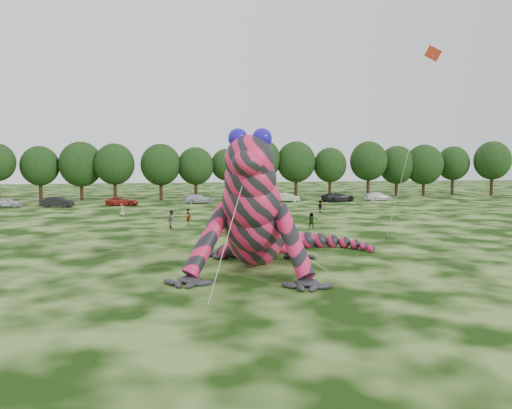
{
  "coord_description": "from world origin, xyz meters",
  "views": [
    {
      "loc": [
        -9.64,
        -28.6,
        6.82
      ],
      "look_at": [
        -3.95,
        2.05,
        4.0
      ],
      "focal_mm": 35.0,
      "sensor_mm": 36.0,
      "label": 1
    }
  ],
  "objects_px": {
    "inflatable_gecko": "(258,198)",
    "car_0": "(8,202)",
    "flying_kite": "(430,67)",
    "tree_12": "(330,172)",
    "spectator_5": "(311,220)",
    "car_6": "(338,197)",
    "tree_6": "(115,172)",
    "tree_9": "(226,174)",
    "tree_13": "(368,169)",
    "car_3": "(199,199)",
    "car_7": "(378,196)",
    "spectator_1": "(172,219)",
    "tree_16": "(453,171)",
    "tree_14": "(397,171)",
    "tree_11": "(296,169)",
    "car_2": "(122,201)",
    "tree_5": "(81,171)",
    "tree_7": "(161,172)",
    "car_1": "(57,202)",
    "car_5": "(287,197)",
    "tree_17": "(492,168)",
    "tree_4": "(40,173)",
    "car_4": "(247,200)",
    "spectator_0": "(188,216)",
    "spectator_2": "(320,207)",
    "spectator_4": "(122,209)",
    "tree_8": "(196,173)",
    "tree_10": "(261,168)",
    "tree_15": "(424,170)"
  },
  "relations": [
    {
      "from": "inflatable_gecko",
      "to": "car_0",
      "type": "distance_m",
      "value": 53.21
    },
    {
      "from": "inflatable_gecko",
      "to": "flying_kite",
      "type": "relative_size",
      "value": 1.07
    },
    {
      "from": "tree_12",
      "to": "spectator_5",
      "type": "height_order",
      "value": "tree_12"
    },
    {
      "from": "tree_12",
      "to": "car_6",
      "type": "bearing_deg",
      "value": -100.72
    },
    {
      "from": "tree_12",
      "to": "tree_6",
      "type": "bearing_deg",
      "value": -178.39
    },
    {
      "from": "tree_9",
      "to": "tree_13",
      "type": "distance_m",
      "value": 26.08
    },
    {
      "from": "flying_kite",
      "to": "car_3",
      "type": "height_order",
      "value": "flying_kite"
    },
    {
      "from": "car_7",
      "to": "spectator_1",
      "type": "relative_size",
      "value": 2.68
    },
    {
      "from": "tree_16",
      "to": "car_3",
      "type": "height_order",
      "value": "tree_16"
    },
    {
      "from": "tree_12",
      "to": "spectator_1",
      "type": "bearing_deg",
      "value": -128.38
    },
    {
      "from": "tree_9",
      "to": "tree_14",
      "type": "distance_m",
      "value": 32.43
    },
    {
      "from": "tree_11",
      "to": "car_0",
      "type": "height_order",
      "value": "tree_11"
    },
    {
      "from": "car_2",
      "to": "tree_5",
      "type": "bearing_deg",
      "value": 35.06
    },
    {
      "from": "tree_7",
      "to": "tree_5",
      "type": "bearing_deg",
      "value": 172.87
    },
    {
      "from": "tree_11",
      "to": "car_0",
      "type": "relative_size",
      "value": 2.58
    },
    {
      "from": "tree_12",
      "to": "tree_11",
      "type": "bearing_deg",
      "value": 175.82
    },
    {
      "from": "car_1",
      "to": "spectator_1",
      "type": "distance_m",
      "value": 29.7
    },
    {
      "from": "tree_16",
      "to": "spectator_1",
      "type": "relative_size",
      "value": 5.29
    },
    {
      "from": "car_6",
      "to": "car_5",
      "type": "bearing_deg",
      "value": 67.57
    },
    {
      "from": "inflatable_gecko",
      "to": "car_6",
      "type": "bearing_deg",
      "value": 80.8
    },
    {
      "from": "tree_6",
      "to": "car_1",
      "type": "xyz_separation_m",
      "value": [
        -7.12,
        -10.3,
        -3.99
      ]
    },
    {
      "from": "flying_kite",
      "to": "tree_17",
      "type": "relative_size",
      "value": 1.56
    },
    {
      "from": "tree_11",
      "to": "car_0",
      "type": "bearing_deg",
      "value": -167.5
    },
    {
      "from": "tree_4",
      "to": "tree_9",
      "type": "relative_size",
      "value": 1.04
    },
    {
      "from": "car_6",
      "to": "tree_4",
      "type": "bearing_deg",
      "value": 66.1
    },
    {
      "from": "tree_6",
      "to": "car_4",
      "type": "relative_size",
      "value": 2.33
    },
    {
      "from": "tree_12",
      "to": "car_5",
      "type": "xyz_separation_m",
      "value": [
        -10.03,
        -7.9,
        -3.79
      ]
    },
    {
      "from": "spectator_0",
      "to": "car_4",
      "type": "bearing_deg",
      "value": -60.61
    },
    {
      "from": "tree_14",
      "to": "spectator_2",
      "type": "distance_m",
      "value": 35.16
    },
    {
      "from": "flying_kite",
      "to": "spectator_2",
      "type": "distance_m",
      "value": 27.04
    },
    {
      "from": "flying_kite",
      "to": "spectator_1",
      "type": "height_order",
      "value": "flying_kite"
    },
    {
      "from": "tree_16",
      "to": "tree_11",
      "type": "bearing_deg",
      "value": -177.87
    },
    {
      "from": "spectator_0",
      "to": "tree_14",
      "type": "bearing_deg",
      "value": -86.09
    },
    {
      "from": "tree_17",
      "to": "tree_12",
      "type": "bearing_deg",
      "value": 178.07
    },
    {
      "from": "tree_5",
      "to": "car_3",
      "type": "distance_m",
      "value": 21.4
    },
    {
      "from": "tree_7",
      "to": "spectator_2",
      "type": "xyz_separation_m",
      "value": [
        20.26,
        -24.13,
        -3.96
      ]
    },
    {
      "from": "car_0",
      "to": "car_7",
      "type": "height_order",
      "value": "car_7"
    },
    {
      "from": "inflatable_gecko",
      "to": "car_6",
      "type": "relative_size",
      "value": 3.17
    },
    {
      "from": "tree_14",
      "to": "tree_6",
      "type": "bearing_deg",
      "value": -177.71
    },
    {
      "from": "car_6",
      "to": "spectator_4",
      "type": "relative_size",
      "value": 3.14
    },
    {
      "from": "car_1",
      "to": "inflatable_gecko",
      "type": "bearing_deg",
      "value": -144.37
    },
    {
      "from": "tree_5",
      "to": "tree_8",
      "type": "xyz_separation_m",
      "value": [
        18.91,
        -1.45,
        -0.43
      ]
    },
    {
      "from": "tree_10",
      "to": "tree_11",
      "type": "xyz_separation_m",
      "value": [
        6.39,
        -0.38,
        -0.22
      ]
    },
    {
      "from": "tree_13",
      "to": "car_5",
      "type": "height_order",
      "value": "tree_13"
    },
    {
      "from": "car_1",
      "to": "car_3",
      "type": "xyz_separation_m",
      "value": [
        20.4,
        2.82,
        -0.06
      ]
    },
    {
      "from": "tree_11",
      "to": "spectator_2",
      "type": "distance_m",
      "value": 26.12
    },
    {
      "from": "tree_10",
      "to": "car_4",
      "type": "xyz_separation_m",
      "value": [
        -4.56,
        -12.17,
        -4.56
      ]
    },
    {
      "from": "inflatable_gecko",
      "to": "tree_10",
      "type": "height_order",
      "value": "tree_10"
    },
    {
      "from": "tree_17",
      "to": "car_2",
      "type": "distance_m",
      "value": 68.44
    },
    {
      "from": "tree_15",
      "to": "car_2",
      "type": "distance_m",
      "value": 55.34
    }
  ]
}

